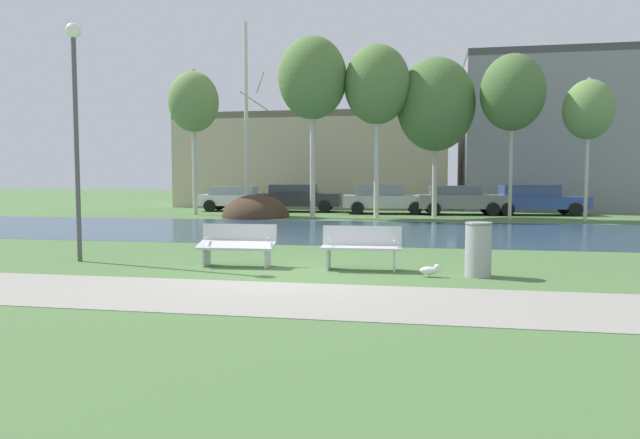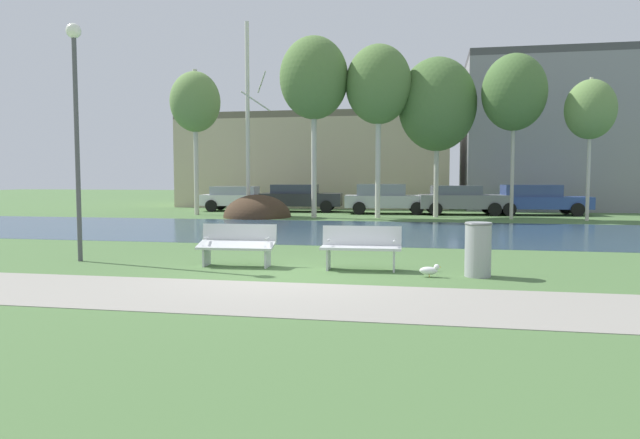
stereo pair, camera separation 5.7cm
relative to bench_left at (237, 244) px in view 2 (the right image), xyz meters
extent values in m
plane|color=#4C703D|center=(1.30, 9.02, -0.47)|extent=(120.00, 120.00, 0.00)
cube|color=gray|center=(1.30, -2.97, -0.47)|extent=(60.00, 2.52, 0.01)
cube|color=#2D475B|center=(1.30, 8.40, -0.47)|extent=(80.00, 9.00, 0.01)
ellipsoid|color=#423021|center=(-3.98, 14.50, -0.47)|extent=(3.10, 3.51, 2.11)
cube|color=silver|center=(0.00, -0.09, -0.02)|extent=(1.62, 0.55, 0.16)
cube|color=silver|center=(-0.01, 0.18, 0.20)|extent=(1.60, 0.16, 0.40)
cube|color=silver|center=(-0.65, -0.07, -0.25)|extent=(0.06, 0.43, 0.45)
cube|color=silver|center=(0.66, 0.00, -0.25)|extent=(0.06, 0.43, 0.45)
cylinder|color=silver|center=(-0.65, -0.11, 0.12)|extent=(0.06, 0.28, 0.04)
cylinder|color=silver|center=(0.66, -0.04, 0.12)|extent=(0.06, 0.28, 0.04)
cube|color=silver|center=(2.60, -0.09, -0.02)|extent=(1.62, 0.55, 0.05)
cube|color=silver|center=(2.59, 0.18, 0.20)|extent=(1.60, 0.16, 0.40)
cube|color=silver|center=(1.95, -0.07, -0.25)|extent=(0.06, 0.43, 0.45)
cube|color=silver|center=(3.26, 0.00, -0.25)|extent=(0.06, 0.43, 0.45)
cylinder|color=silver|center=(1.95, -0.11, 0.12)|extent=(0.06, 0.28, 0.04)
cylinder|color=silver|center=(3.26, -0.04, 0.12)|extent=(0.06, 0.28, 0.04)
cylinder|color=#999B9E|center=(4.84, -0.38, 0.04)|extent=(0.48, 0.48, 1.02)
torus|color=#5B5D5E|center=(4.84, -0.38, 0.52)|extent=(0.51, 0.51, 0.04)
ellipsoid|color=white|center=(3.93, -0.62, -0.35)|extent=(0.33, 0.15, 0.15)
sphere|color=white|center=(4.08, -0.62, -0.28)|extent=(0.11, 0.11, 0.11)
cone|color=gold|center=(4.14, -0.62, -0.28)|extent=(0.06, 0.03, 0.03)
cylinder|color=gold|center=(3.95, -0.65, -0.42)|extent=(0.01, 0.01, 0.10)
cylinder|color=gold|center=(3.95, -0.59, -0.42)|extent=(0.01, 0.01, 0.10)
cylinder|color=#4C4C51|center=(-3.65, 0.04, 1.95)|extent=(0.10, 0.10, 4.85)
sphere|color=white|center=(-3.65, 0.04, 4.53)|extent=(0.32, 0.32, 0.32)
cylinder|color=beige|center=(-7.46, 15.67, 3.09)|extent=(0.23, 0.23, 7.12)
ellipsoid|color=#668947|center=(-7.46, 15.67, 5.08)|extent=(2.45, 2.45, 2.94)
cylinder|color=beige|center=(-4.68, 15.32, 4.12)|extent=(0.20, 0.20, 9.18)
cylinder|color=beige|center=(-4.09, 15.73, 5.94)|extent=(0.73, 1.03, 0.89)
cylinder|color=beige|center=(-4.09, 14.72, 4.91)|extent=(1.14, 1.11, 0.85)
cylinder|color=beige|center=(-1.34, 14.78, 3.61)|extent=(0.24, 0.24, 8.16)
ellipsoid|color=#567A3D|center=(-1.34, 14.78, 5.90)|extent=(3.12, 3.12, 3.74)
cylinder|color=beige|center=(1.56, 15.13, 3.40)|extent=(0.24, 0.24, 7.75)
ellipsoid|color=#567A3D|center=(1.56, 15.13, 5.58)|extent=(2.98, 2.98, 3.57)
cylinder|color=#BCB7A8|center=(4.18, 16.05, 2.86)|extent=(0.22, 0.22, 6.67)
ellipsoid|color=#4C7038|center=(4.18, 16.05, 4.73)|extent=(3.57, 3.57, 4.28)
cylinder|color=#BCB7A8|center=(7.47, 15.38, 3.10)|extent=(0.16, 0.16, 7.14)
ellipsoid|color=#4C7038|center=(7.47, 15.38, 5.10)|extent=(2.79, 2.79, 3.35)
cylinder|color=beige|center=(10.53, 15.03, 2.56)|extent=(0.15, 0.15, 6.06)
ellipsoid|color=#668947|center=(10.53, 15.03, 4.25)|extent=(2.10, 2.10, 2.52)
cube|color=silver|center=(-6.33, 19.19, 0.14)|extent=(4.50, 2.23, 0.58)
cube|color=#949AAC|center=(-6.67, 19.16, 0.66)|extent=(2.57, 1.84, 0.46)
cylinder|color=black|center=(-4.98, 20.24, -0.15)|extent=(0.66, 0.28, 0.64)
cylinder|color=black|center=(-4.81, 18.40, -0.15)|extent=(0.66, 0.28, 0.64)
cylinder|color=black|center=(-7.84, 19.99, -0.15)|extent=(0.66, 0.28, 0.64)
cylinder|color=black|center=(-7.67, 18.14, -0.15)|extent=(0.66, 0.28, 0.64)
cube|color=#282B30|center=(-2.94, 19.23, 0.19)|extent=(4.49, 2.23, 0.68)
cube|color=#2F3648|center=(-3.29, 19.20, 0.76)|extent=(2.57, 1.84, 0.47)
cylinder|color=black|center=(-1.60, 20.28, -0.15)|extent=(0.66, 0.28, 0.64)
cylinder|color=black|center=(-1.44, 18.44, -0.15)|extent=(0.66, 0.28, 0.64)
cylinder|color=black|center=(-4.45, 20.03, -0.15)|extent=(0.66, 0.28, 0.64)
cylinder|color=black|center=(-4.29, 18.18, -0.15)|extent=(0.66, 0.28, 0.64)
cube|color=#B2B5BC|center=(1.79, 18.34, 0.16)|extent=(4.47, 2.23, 0.62)
cube|color=gray|center=(1.44, 18.31, 0.75)|extent=(2.56, 1.84, 0.57)
cylinder|color=black|center=(3.12, 19.39, -0.15)|extent=(0.66, 0.28, 0.64)
cylinder|color=black|center=(3.29, 17.53, -0.15)|extent=(0.66, 0.28, 0.64)
cylinder|color=black|center=(0.28, 19.14, -0.15)|extent=(0.66, 0.28, 0.64)
cylinder|color=black|center=(0.45, 17.28, -0.15)|extent=(0.66, 0.28, 0.64)
cube|color=slate|center=(5.50, 18.26, 0.18)|extent=(4.39, 2.23, 0.67)
cube|color=slate|center=(5.16, 18.23, 0.75)|extent=(2.51, 1.85, 0.46)
cylinder|color=black|center=(6.81, 19.31, -0.15)|extent=(0.66, 0.28, 0.64)
cylinder|color=black|center=(6.98, 17.45, -0.15)|extent=(0.66, 0.28, 0.64)
cylinder|color=black|center=(4.03, 19.06, -0.15)|extent=(0.66, 0.28, 0.64)
cylinder|color=black|center=(4.19, 17.20, -0.15)|extent=(0.66, 0.28, 0.64)
cube|color=#2D4793|center=(9.16, 18.60, 0.14)|extent=(4.91, 2.16, 0.59)
cube|color=#32457F|center=(8.78, 18.56, 0.73)|extent=(2.80, 1.76, 0.58)
cylinder|color=black|center=(10.66, 19.60, -0.15)|extent=(0.66, 0.28, 0.64)
cylinder|color=black|center=(10.81, 17.87, -0.15)|extent=(0.66, 0.28, 0.64)
cylinder|color=black|center=(7.52, 19.33, -0.15)|extent=(0.66, 0.28, 0.64)
cylinder|color=black|center=(7.67, 17.59, -0.15)|extent=(0.66, 0.28, 0.64)
cube|color=#BCAD8E|center=(-3.37, 26.68, 2.23)|extent=(16.68, 8.86, 5.41)
cube|color=#675F4E|center=(-3.37, 26.68, 5.14)|extent=(16.68, 8.86, 0.40)
cube|color=gray|center=(11.49, 25.82, 3.71)|extent=(11.18, 9.48, 8.36)
cube|color=#48484B|center=(11.49, 25.82, 8.08)|extent=(11.18, 9.48, 0.40)
camera|label=1|loc=(3.91, -11.53, 1.38)|focal=32.69mm
camera|label=2|loc=(3.96, -11.52, 1.38)|focal=32.69mm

